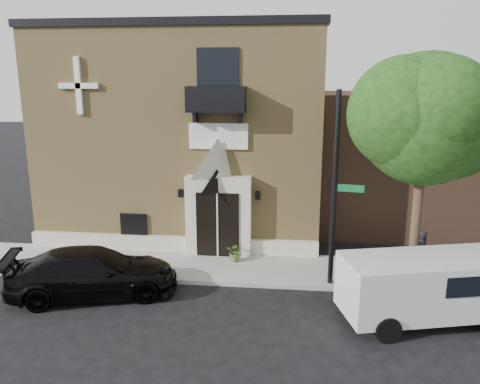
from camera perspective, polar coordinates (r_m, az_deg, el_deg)
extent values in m
plane|color=black|center=(16.63, -0.56, -11.49)|extent=(120.00, 120.00, 0.00)
cube|color=gray|center=(17.89, 3.24, -9.38)|extent=(42.00, 3.00, 0.15)
cube|color=tan|center=(23.59, -5.57, 7.33)|extent=(12.00, 10.00, 9.00)
cube|color=black|center=(23.54, -5.85, 18.65)|extent=(12.20, 10.20, 0.30)
cube|color=beige|center=(19.61, -8.34, -6.22)|extent=(12.00, 0.30, 0.60)
cube|color=beige|center=(18.69, -2.63, -2.89)|extent=(2.60, 0.55, 3.20)
pyramid|color=beige|center=(18.16, -2.71, 4.23)|extent=(2.60, 0.55, 1.50)
cube|color=black|center=(18.51, -2.75, -4.04)|extent=(1.70, 0.06, 2.60)
cube|color=beige|center=(18.47, -2.77, -4.07)|extent=(0.06, 0.04, 2.60)
cube|color=white|center=(18.24, -2.64, 6.81)|extent=(2.30, 0.10, 1.00)
cube|color=black|center=(17.76, -2.87, 9.86)|extent=(2.20, 0.90, 0.10)
cube|color=black|center=(17.31, -3.12, 11.26)|extent=(2.20, 0.06, 0.90)
cube|color=black|center=(17.93, -6.27, 11.28)|extent=(0.06, 0.90, 0.90)
cube|color=black|center=(17.60, 0.55, 11.31)|extent=(0.06, 0.90, 0.90)
cube|color=black|center=(18.14, -2.70, 13.74)|extent=(1.60, 0.08, 2.20)
cube|color=white|center=(19.71, -19.10, 12.14)|extent=(0.22, 0.14, 2.20)
cube|color=white|center=(19.71, -19.10, 12.14)|extent=(1.60, 0.14, 0.22)
cube|color=black|center=(19.91, -12.84, -4.00)|extent=(1.10, 0.10, 1.00)
cube|color=orange|center=(19.94, -12.81, -3.97)|extent=(0.85, 0.06, 0.75)
cube|color=black|center=(18.89, -7.24, -0.14)|extent=(0.18, 0.18, 0.32)
cube|color=black|center=(18.42, 2.18, -0.39)|extent=(0.18, 0.18, 0.32)
cylinder|color=#38281C|center=(16.67, 20.60, -4.04)|extent=(0.32, 0.32, 4.20)
sphere|color=#15370F|center=(16.01, 21.67, 8.23)|extent=(4.20, 4.20, 4.20)
sphere|color=#15370F|center=(16.55, 24.00, 7.12)|extent=(3.36, 3.36, 3.36)
sphere|color=#15370F|center=(15.63, 19.43, 9.05)|extent=(3.57, 3.57, 3.57)
sphere|color=#15370F|center=(15.37, 23.21, 9.41)|extent=(3.15, 3.15, 3.15)
imported|color=black|center=(16.50, -17.45, -9.34)|extent=(5.91, 3.69, 1.60)
cube|color=silver|center=(15.03, 21.76, -10.44)|extent=(5.25, 3.11, 1.67)
cube|color=black|center=(14.54, 26.55, -10.28)|extent=(1.54, 0.42, 0.59)
cylinder|color=black|center=(13.95, 17.54, -15.70)|extent=(0.78, 0.42, 0.75)
cylinder|color=black|center=(15.46, 14.55, -12.48)|extent=(0.78, 0.42, 0.75)
cylinder|color=black|center=(16.85, 24.69, -11.08)|extent=(0.78, 0.42, 0.75)
cylinder|color=black|center=(15.83, 11.42, 0.17)|extent=(0.18, 0.18, 6.60)
cube|color=#0E6532|center=(15.78, 13.23, 0.45)|extent=(0.93, 0.19, 0.24)
cube|color=#0E6532|center=(16.23, 11.62, 1.89)|extent=(0.19, 0.93, 0.24)
cylinder|color=#B43C18|center=(16.89, 15.98, -10.93)|extent=(0.38, 0.38, 0.08)
cylinder|color=#B43C18|center=(16.76, 16.06, -9.89)|extent=(0.27, 0.27, 0.58)
sphere|color=#B43C18|center=(16.64, 16.13, -8.88)|extent=(0.27, 0.27, 0.27)
cylinder|color=#B43C18|center=(16.74, 16.07, -9.74)|extent=(0.47, 0.13, 0.13)
imported|color=#4A652F|center=(18.29, -0.55, -7.29)|extent=(0.74, 0.65, 0.76)
imported|color=black|center=(18.40, 21.17, -6.79)|extent=(0.68, 0.61, 1.57)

